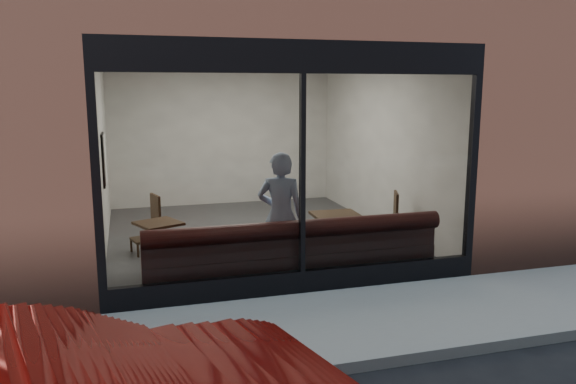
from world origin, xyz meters
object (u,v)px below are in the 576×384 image
object	(u,v)px
cafe_table_right	(337,216)
cafe_chair_left	(145,239)
cafe_chair_right	(383,234)
person	(281,215)
cafe_table_left	(158,223)
banquette	(293,267)

from	to	relation	value
cafe_table_right	cafe_chair_left	size ratio (longest dim) A/B	1.73
cafe_table_right	cafe_chair_right	distance (m)	1.28
person	cafe_chair_right	xyz separation A→B (m)	(2.02, 0.90, -0.65)
person	cafe_table_right	world-z (taller)	person
cafe_table_left	banquette	bearing A→B (deg)	-27.66
cafe_chair_right	cafe_chair_left	bearing A→B (deg)	10.25
cafe_table_left	cafe_chair_left	distance (m)	1.18
banquette	cafe_table_left	world-z (taller)	cafe_table_left
cafe_table_left	cafe_table_right	world-z (taller)	cafe_table_right
banquette	cafe_chair_right	distance (m)	2.27
cafe_table_right	cafe_chair_left	world-z (taller)	cafe_table_right
banquette	cafe_table_right	bearing A→B (deg)	36.48
person	cafe_table_left	xyz separation A→B (m)	(-1.63, 0.60, -0.15)
cafe_table_left	cafe_chair_left	size ratio (longest dim) A/B	1.40
person	cafe_table_left	bearing A→B (deg)	2.82
person	cafe_table_right	distance (m)	1.04
cafe_table_right	cafe_chair_right	world-z (taller)	cafe_table_right
cafe_chair_left	person	bearing A→B (deg)	121.41
cafe_table_left	cafe_chair_right	xyz separation A→B (m)	(3.65, 0.30, -0.50)
person	cafe_chair_left	distance (m)	2.53
cafe_table_left	cafe_chair_left	xyz separation A→B (m)	(-0.16, 1.06, -0.50)
banquette	person	distance (m)	0.73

